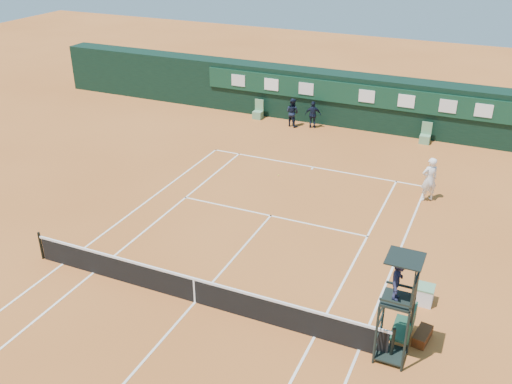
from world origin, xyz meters
TOP-DOWN VIEW (x-y plane):
  - ground at (0.00, 0.00)m, footprint 90.00×90.00m
  - court_lines at (0.00, 0.00)m, footprint 11.05×23.85m
  - tennis_net at (0.00, 0.00)m, footprint 12.90×0.10m
  - back_wall at (0.00, 18.74)m, footprint 40.00×1.65m
  - linesman_chair_left at (-5.50, 17.48)m, footprint 0.55×0.50m
  - linesman_chair_right at (4.50, 17.48)m, footprint 0.55×0.50m
  - umpire_chair at (6.37, 0.04)m, footprint 0.96×0.95m
  - player_bench at (6.62, 0.89)m, footprint 0.56×1.20m
  - tennis_bag at (7.08, 1.16)m, footprint 0.51×0.93m
  - cooler at (6.83, 3.03)m, footprint 0.57×0.57m
  - tennis_ball at (-1.20, 10.21)m, footprint 0.07×0.07m
  - player at (5.71, 10.55)m, footprint 0.88×0.83m
  - ball_kid_left at (-3.11, 17.05)m, footprint 0.96×0.84m
  - ball_kid_right at (-1.91, 17.28)m, footprint 1.00×0.63m

SIDE VIEW (x-z plane):
  - ground at x=0.00m, z-range 0.00..0.00m
  - court_lines at x=0.00m, z-range 0.00..0.01m
  - tennis_ball at x=-1.20m, z-range 0.00..0.07m
  - tennis_bag at x=7.08m, z-range 0.00..0.33m
  - linesman_chair_left at x=-5.50m, z-range -0.26..0.89m
  - linesman_chair_right at x=4.50m, z-range -0.26..0.89m
  - cooler at x=6.83m, z-range 0.00..0.65m
  - tennis_net at x=0.00m, z-range -0.04..1.06m
  - player_bench at x=6.62m, z-range 0.05..1.15m
  - ball_kid_right at x=-1.91m, z-range 0.00..1.59m
  - ball_kid_left at x=-3.11m, z-range 0.00..1.69m
  - player at x=5.71m, z-range 0.00..2.02m
  - back_wall at x=0.00m, z-range 0.01..3.01m
  - umpire_chair at x=6.37m, z-range 0.75..4.17m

